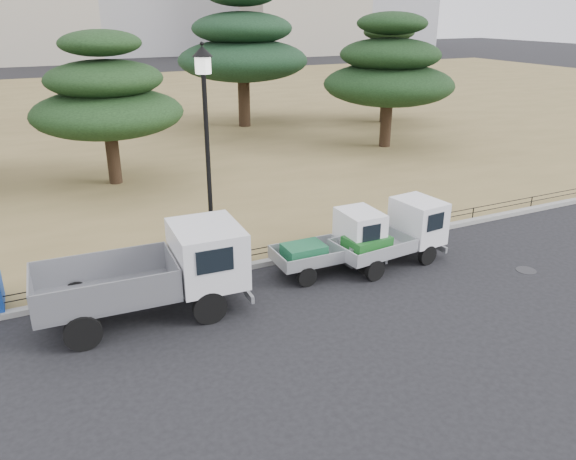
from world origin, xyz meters
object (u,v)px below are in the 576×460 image
truck_large (155,271)px  street_lamp (206,125)px  truck_kei_rear (396,234)px  truck_kei_front (336,243)px

truck_large → street_lamp: street_lamp is taller
truck_large → truck_kei_rear: bearing=2.8°
truck_large → truck_kei_front: size_ratio=1.58×
street_lamp → truck_kei_front: bearing=-23.8°
truck_large → street_lamp: size_ratio=0.82×
truck_kei_rear → truck_large: bearing=174.3°
truck_large → truck_kei_rear: 7.48m
street_lamp → truck_large: bearing=-139.1°
truck_large → truck_kei_front: truck_large is taller
truck_kei_rear → street_lamp: bearing=155.4°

